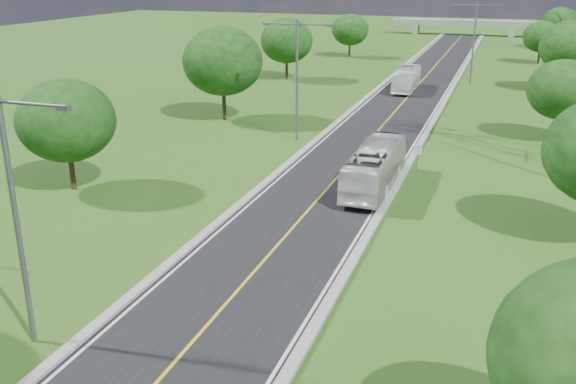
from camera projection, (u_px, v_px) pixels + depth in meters
name	position (u px, v px, depth m)	size (l,w,h in m)	color
ground	(397.00, 110.00, 66.33)	(260.00, 260.00, 0.00)	#345417
road	(407.00, 99.00, 71.67)	(8.00, 150.00, 0.06)	black
curb_left	(369.00, 95.00, 72.95)	(0.50, 150.00, 0.22)	gray
curb_right	(445.00, 100.00, 70.33)	(0.50, 150.00, 0.22)	gray
speed_limit_sign	(418.00, 155.00, 44.58)	(0.55, 0.09, 2.40)	slate
overpass	(463.00, 24.00, 136.82)	(30.00, 3.00, 3.20)	gray
streetlight_near_left	(13.00, 200.00, 23.43)	(5.90, 0.25, 10.00)	slate
streetlight_mid_left	(297.00, 70.00, 52.83)	(5.90, 0.25, 10.00)	slate
streetlight_far_right	(474.00, 36.00, 78.54)	(5.90, 0.25, 10.00)	slate
tree_lb	(66.00, 121.00, 41.20)	(6.30, 6.30, 7.33)	black
tree_lc	(223.00, 61.00, 60.19)	(7.56, 7.56, 8.79)	black
tree_ld	(287.00, 41.00, 82.40)	(6.72, 6.72, 7.82)	black
tree_le	(350.00, 30.00, 103.22)	(5.88, 5.88, 6.84)	black
tree_rc	(563.00, 90.00, 53.13)	(5.88, 5.88, 6.84)	black
tree_rd	(572.00, 47.00, 73.59)	(7.14, 7.14, 8.30)	black
tree_re	(541.00, 37.00, 96.17)	(5.46, 5.46, 6.35)	black
tree_rf	(560.00, 23.00, 112.70)	(6.30, 6.30, 7.33)	black
bus_outbound	(375.00, 167.00, 42.33)	(2.42, 10.34, 2.88)	beige
bus_inbound	(407.00, 79.00, 76.00)	(2.20, 9.41, 2.62)	white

